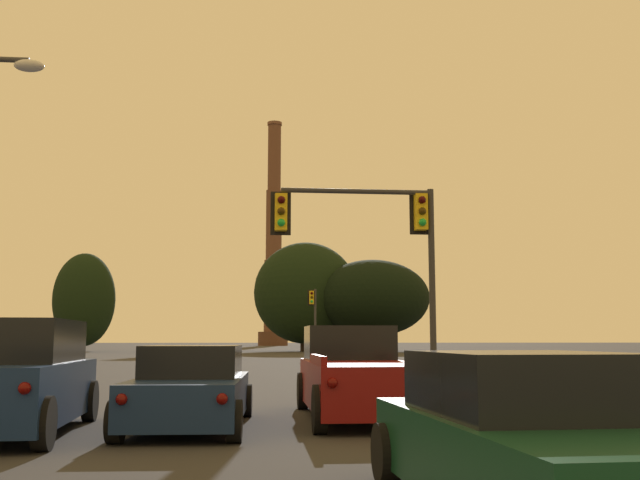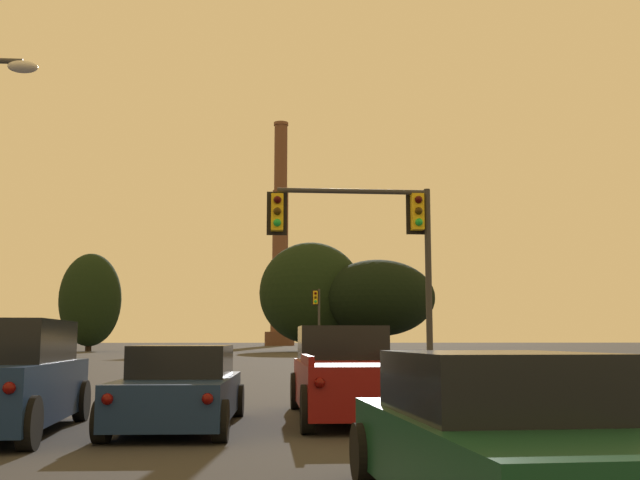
% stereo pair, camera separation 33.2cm
% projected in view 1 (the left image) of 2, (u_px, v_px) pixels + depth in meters
% --- Properties ---
extents(pickup_truck_right_lane_front, '(2.23, 5.52, 1.82)m').
position_uv_depth(pickup_truck_right_lane_front, '(358.00, 376.00, 14.86)').
color(pickup_truck_right_lane_front, maroon).
rests_on(pickup_truck_right_lane_front, ground_plane).
extents(suv_left_lane_front, '(2.28, 4.97, 1.86)m').
position_uv_depth(suv_left_lane_front, '(13.00, 379.00, 12.21)').
color(suv_left_lane_front, navy).
rests_on(suv_left_lane_front, ground_plane).
extents(sedan_center_lane_front, '(2.18, 4.77, 1.43)m').
position_uv_depth(sedan_center_lane_front, '(191.00, 389.00, 13.12)').
color(sedan_center_lane_front, navy).
rests_on(sedan_center_lane_front, ground_plane).
extents(sedan_right_lane_second, '(2.14, 4.76, 1.43)m').
position_uv_depth(sedan_right_lane_second, '(533.00, 441.00, 6.43)').
color(sedan_right_lane_second, '#0F3823').
rests_on(sedan_right_lane_second, ground_plane).
extents(traffic_light_far_right, '(0.78, 0.50, 5.44)m').
position_uv_depth(traffic_light_far_right, '(313.00, 313.00, 58.62)').
color(traffic_light_far_right, '#2D2D30').
rests_on(traffic_light_far_right, ground_plane).
extents(traffic_light_overhead_right, '(4.79, 0.50, 5.81)m').
position_uv_depth(traffic_light_overhead_right, '(379.00, 236.00, 21.19)').
color(traffic_light_overhead_right, '#2D2D30').
rests_on(traffic_light_overhead_right, ground_plane).
extents(smokestack, '(6.77, 6.77, 52.16)m').
position_uv_depth(smokestack, '(274.00, 256.00, 172.11)').
color(smokestack, '#523427').
rests_on(smokestack, ground_plane).
extents(treeline_left_mid, '(13.98, 12.58, 11.19)m').
position_uv_depth(treeline_left_mid, '(373.00, 298.00, 91.53)').
color(treeline_left_mid, black).
rests_on(treeline_left_mid, ground_plane).
extents(treeline_far_left, '(12.96, 11.66, 13.62)m').
position_uv_depth(treeline_far_left, '(306.00, 293.00, 93.74)').
color(treeline_far_left, black).
rests_on(treeline_far_left, ground_plane).
extents(treeline_far_right, '(7.61, 6.85, 12.19)m').
position_uv_depth(treeline_far_right, '(84.00, 300.00, 93.02)').
color(treeline_far_right, black).
rests_on(treeline_far_right, ground_plane).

